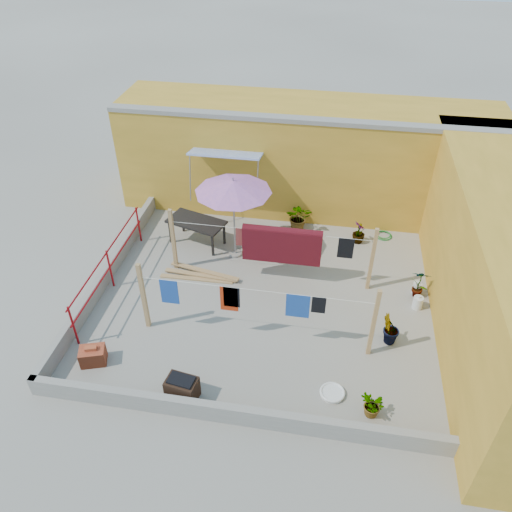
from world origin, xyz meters
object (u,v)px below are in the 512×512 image
(brazier, at_px, (182,388))
(water_jug_a, at_px, (417,288))
(green_hose, at_px, (384,235))
(outdoor_table, at_px, (196,223))
(patio_umbrella, at_px, (233,187))
(white_basin, at_px, (332,393))
(plant_back_a, at_px, (299,217))
(brick_stack, at_px, (93,356))
(water_jug_b, at_px, (418,303))

(brazier, relative_size, water_jug_a, 1.90)
(water_jug_a, xyz_separation_m, green_hose, (-0.72, 2.38, -0.12))
(outdoor_table, xyz_separation_m, green_hose, (5.21, 1.22, -0.63))
(patio_umbrella, xyz_separation_m, outdoor_table, (-1.16, 0.37, -1.46))
(outdoor_table, relative_size, water_jug_a, 4.97)
(white_basin, height_order, plant_back_a, plant_back_a)
(patio_umbrella, relative_size, green_hose, 4.86)
(white_basin, bearing_deg, water_jug_a, 60.97)
(brick_stack, relative_size, white_basin, 1.21)
(patio_umbrella, relative_size, outdoor_table, 1.36)
(water_jug_a, height_order, green_hose, water_jug_a)
(patio_umbrella, bearing_deg, brick_stack, -117.37)
(water_jug_a, bearing_deg, plant_back_a, 143.41)
(green_hose, bearing_deg, brick_stack, -136.97)
(brick_stack, height_order, water_jug_a, brick_stack)
(water_jug_b, bearing_deg, water_jug_a, 87.01)
(water_jug_a, bearing_deg, brazier, -140.34)
(brick_stack, height_order, white_basin, brick_stack)
(patio_umbrella, xyz_separation_m, white_basin, (2.85, -4.25, -2.08))
(brick_stack, bearing_deg, brazier, -14.63)
(brazier, bearing_deg, outdoor_table, 101.80)
(brazier, relative_size, white_basin, 1.30)
(brick_stack, bearing_deg, outdoor_table, 77.23)
(brazier, height_order, water_jug_a, brazier)
(water_jug_b, bearing_deg, brick_stack, -157.35)
(outdoor_table, xyz_separation_m, brazier, (1.08, -5.18, -0.40))
(outdoor_table, relative_size, water_jug_b, 4.66)
(brazier, bearing_deg, water_jug_a, 39.66)
(brazier, height_order, white_basin, brazier)
(water_jug_b, bearing_deg, brazier, -144.33)
(brick_stack, distance_m, green_hose, 8.57)
(brick_stack, relative_size, water_jug_b, 1.66)
(outdoor_table, height_order, green_hose, outdoor_table)
(brazier, bearing_deg, brick_stack, 165.37)
(patio_umbrella, bearing_deg, green_hose, 21.32)
(brick_stack, bearing_deg, green_hose, 43.03)
(plant_back_a, bearing_deg, green_hose, 0.45)
(outdoor_table, height_order, brick_stack, outdoor_table)
(patio_umbrella, bearing_deg, plant_back_a, 44.64)
(patio_umbrella, distance_m, outdoor_table, 1.89)
(brick_stack, relative_size, green_hose, 1.28)
(patio_umbrella, height_order, outdoor_table, patio_umbrella)
(outdoor_table, height_order, water_jug_b, outdoor_table)
(water_jug_a, relative_size, water_jug_b, 0.94)
(green_hose, height_order, plant_back_a, plant_back_a)
(brick_stack, distance_m, brazier, 2.20)
(water_jug_a, relative_size, plant_back_a, 0.43)
(outdoor_table, xyz_separation_m, brick_stack, (-1.05, -4.63, -0.47))
(patio_umbrella, height_order, water_jug_b, patio_umbrella)
(white_basin, bearing_deg, water_jug_b, 56.88)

